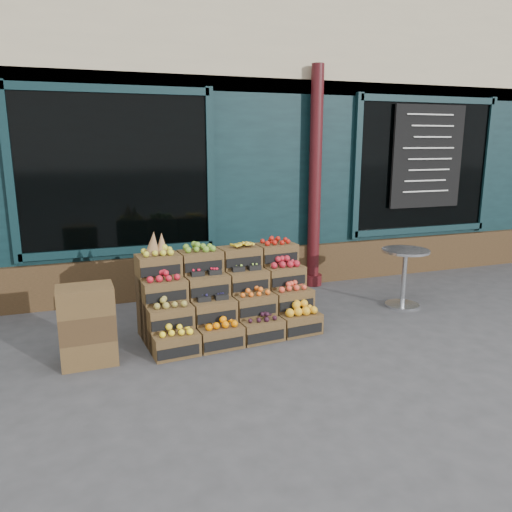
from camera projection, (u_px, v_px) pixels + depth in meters
name	position (u px, v px, depth m)	size (l,w,h in m)	color
ground	(295.00, 345.00, 5.37)	(60.00, 60.00, 0.00)	#3A3A3C
shop_facade	(188.00, 128.00, 9.52)	(12.00, 6.24, 4.80)	black
crate_display	(227.00, 300.00, 5.69)	(1.99, 1.09, 1.20)	#513B1F
spare_crates	(87.00, 325.00, 4.85)	(0.54, 0.38, 0.79)	#513B1F
bistro_table	(404.00, 271.00, 6.53)	(0.61, 0.61, 0.77)	silver
shopkeeper	(124.00, 231.00, 7.23)	(0.64, 0.42, 1.75)	#144826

